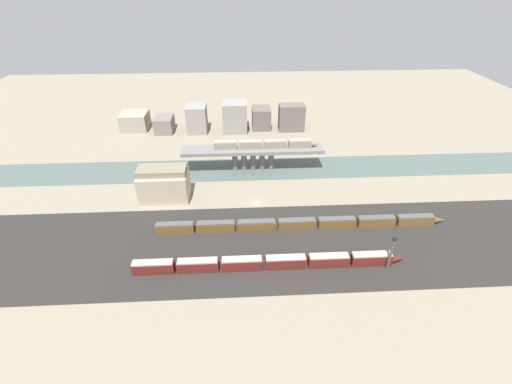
# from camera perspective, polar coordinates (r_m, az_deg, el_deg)

# --- Properties ---
(ground_plane) EXTENTS (400.00, 400.00, 0.00)m
(ground_plane) POSITION_cam_1_polar(r_m,az_deg,el_deg) (131.73, 0.03, -1.83)
(ground_plane) COLOR gray
(railbed_yard) EXTENTS (280.00, 42.00, 0.01)m
(railbed_yard) POSITION_cam_1_polar(r_m,az_deg,el_deg) (112.94, 0.68, -8.81)
(railbed_yard) COLOR #282623
(railbed_yard) RESTS_ON ground
(river_water) EXTENTS (320.00, 20.08, 0.01)m
(river_water) POSITION_cam_1_polar(r_m,az_deg,el_deg) (154.41, -0.49, 3.87)
(river_water) COLOR #4C5B56
(river_water) RESTS_ON ground
(bridge) EXTENTS (61.65, 8.64, 10.27)m
(bridge) POSITION_cam_1_polar(r_m,az_deg,el_deg) (150.54, -0.51, 6.62)
(bridge) COLOR slate
(bridge) RESTS_ON ground
(train_on_bridge) EXTENTS (45.54, 2.77, 3.58)m
(train_on_bridge) POSITION_cam_1_polar(r_m,az_deg,el_deg) (149.22, 1.61, 7.95)
(train_on_bridge) COLOR gray
(train_on_bridge) RESTS_ON bridge
(train_yard_near) EXTENTS (81.81, 2.85, 4.07)m
(train_yard_near) POSITION_cam_1_polar(r_m,az_deg,el_deg) (104.32, 2.04, -11.69)
(train_yard_near) COLOR #5B1E19
(train_yard_near) RESTS_ON ground
(train_yard_mid) EXTENTS (100.97, 2.74, 3.66)m
(train_yard_mid) POSITION_cam_1_polar(r_m,az_deg,el_deg) (119.56, 7.53, -5.26)
(train_yard_mid) COLOR brown
(train_yard_mid) RESTS_ON ground
(warehouse_building) EXTENTS (18.54, 11.27, 13.42)m
(warehouse_building) POSITION_cam_1_polar(r_m,az_deg,el_deg) (135.90, -15.09, 1.31)
(warehouse_building) COLOR tan
(warehouse_building) RESTS_ON ground
(signal_tower) EXTENTS (1.00, 0.73, 12.05)m
(signal_tower) POSITION_cam_1_polar(r_m,az_deg,el_deg) (108.58, 21.59, -9.41)
(signal_tower) COLOR #4C4C51
(signal_tower) RESTS_ON ground
(city_block_far_left) EXTENTS (14.32, 13.82, 9.03)m
(city_block_far_left) POSITION_cam_1_polar(r_m,az_deg,el_deg) (206.13, -19.52, 11.11)
(city_block_far_left) COLOR gray
(city_block_far_left) RESTS_ON ground
(city_block_left) EXTENTS (9.66, 12.79, 8.32)m
(city_block_left) POSITION_cam_1_polar(r_m,az_deg,el_deg) (197.79, -15.04, 10.87)
(city_block_left) COLOR slate
(city_block_left) RESTS_ON ground
(city_block_center) EXTENTS (10.63, 11.63, 14.57)m
(city_block_center) POSITION_cam_1_polar(r_m,az_deg,el_deg) (192.75, -9.83, 11.94)
(city_block_center) COLOR gray
(city_block_center) RESTS_ON ground
(city_block_right) EXTENTS (12.97, 12.70, 16.17)m
(city_block_right) POSITION_cam_1_polar(r_m,az_deg,el_deg) (191.01, -3.55, 12.42)
(city_block_right) COLOR gray
(city_block_right) RESTS_ON ground
(city_block_far_right) EXTENTS (10.12, 11.84, 11.51)m
(city_block_far_right) POSITION_cam_1_polar(r_m,az_deg,el_deg) (195.50, 0.88, 12.24)
(city_block_far_right) COLOR #605B56
(city_block_far_right) RESTS_ON ground
(city_block_tall) EXTENTS (13.91, 8.04, 14.40)m
(city_block_tall) POSITION_cam_1_polar(r_m,az_deg,el_deg) (193.08, 5.93, 12.26)
(city_block_tall) COLOR #605B56
(city_block_tall) RESTS_ON ground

